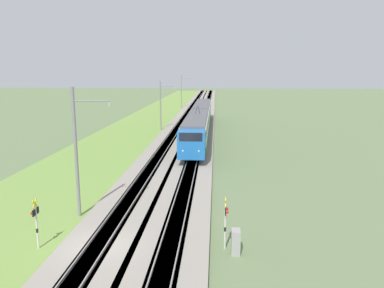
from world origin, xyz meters
The scene contains 13 objects.
ground_plane centered at (0.00, 0.00, 0.00)m, with size 400.00×400.00×0.00m, color #60754C.
ballast_main centered at (50.00, 0.00, 0.15)m, with size 240.00×4.40×0.30m.
ballast_adjacent centered at (50.00, -4.03, 0.15)m, with size 240.00×4.40×0.30m.
track_main centered at (50.00, 0.00, 0.16)m, with size 240.00×1.57×0.45m.
track_adjacent centered at (50.00, -4.03, 0.16)m, with size 240.00×1.57×0.45m.
grass_verge centered at (50.00, 7.12, 0.06)m, with size 240.00×11.50×0.12m.
passenger_train centered at (39.43, -4.03, 2.45)m, with size 42.64×2.95×5.20m.
crossing_signal_near centered at (-0.08, 3.37, 1.82)m, with size 0.70×0.23×3.01m.
crossing_signal_far centered at (0.74, -7.11, 1.83)m, with size 0.70×0.23×3.02m.
catenary_mast_near centered at (4.78, 2.70, 4.59)m, with size 0.22×2.56×8.90m.
catenary_mast_mid centered at (43.35, 2.70, 4.27)m, with size 0.22×2.56×8.27m.
catenary_mast_far centered at (81.92, 2.70, 4.56)m, with size 0.22×2.56×8.83m.
equipment_cabinet centered at (0.21, -7.67, 0.70)m, with size 0.69×0.48×1.40m.
Camera 1 is at (-18.97, -6.48, 9.90)m, focal length 35.00 mm.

